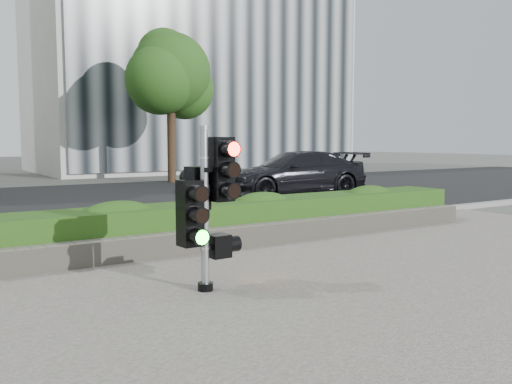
% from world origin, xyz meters
% --- Properties ---
extents(ground, '(120.00, 120.00, 0.00)m').
position_xyz_m(ground, '(0.00, 0.00, 0.00)').
color(ground, '#51514C').
rests_on(ground, ground).
extents(sidewalk, '(16.00, 11.00, 0.03)m').
position_xyz_m(sidewalk, '(0.00, -2.50, 0.01)').
color(sidewalk, '#9E9389').
rests_on(sidewalk, ground).
extents(road, '(60.00, 13.00, 0.02)m').
position_xyz_m(road, '(0.00, 10.00, 0.01)').
color(road, black).
rests_on(road, ground).
extents(curb, '(60.00, 0.25, 0.12)m').
position_xyz_m(curb, '(0.00, 3.15, 0.06)').
color(curb, gray).
rests_on(curb, ground).
extents(stone_wall, '(12.00, 0.32, 0.34)m').
position_xyz_m(stone_wall, '(0.00, 1.90, 0.20)').
color(stone_wall, gray).
rests_on(stone_wall, sidewalk).
extents(hedge, '(12.00, 1.00, 0.68)m').
position_xyz_m(hedge, '(0.00, 2.55, 0.37)').
color(hedge, '#4A8228').
rests_on(hedge, sidewalk).
extents(building_right, '(18.00, 10.00, 12.00)m').
position_xyz_m(building_right, '(11.00, 25.00, 6.00)').
color(building_right, '#B7B7B2').
rests_on(building_right, ground).
extents(tree_right, '(4.10, 3.58, 6.53)m').
position_xyz_m(tree_right, '(5.48, 15.55, 4.48)').
color(tree_right, black).
rests_on(tree_right, ground).
extents(traffic_signal, '(0.67, 0.50, 1.92)m').
position_xyz_m(traffic_signal, '(-1.05, -0.11, 1.09)').
color(traffic_signal, black).
rests_on(traffic_signal, sidewalk).
extents(car_dark, '(5.06, 2.46, 1.42)m').
position_xyz_m(car_dark, '(6.61, 8.38, 0.73)').
color(car_dark, black).
rests_on(car_dark, road).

